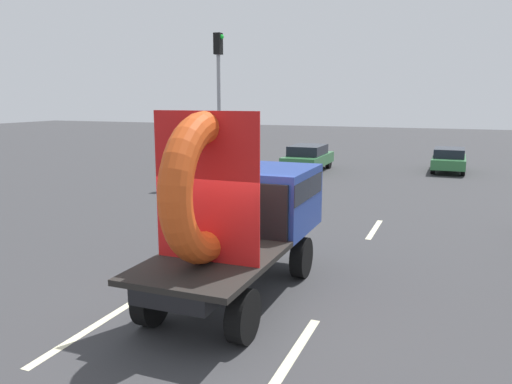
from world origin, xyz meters
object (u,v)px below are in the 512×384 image
flatbed_truck (246,208)px  oncoming_car (449,159)px  traffic_light (219,88)px  distant_sedan (308,157)px

flatbed_truck → oncoming_car: bearing=79.6°
traffic_light → oncoming_car: 12.75m
distant_sedan → flatbed_truck: bearing=-78.3°
oncoming_car → distant_sedan: bearing=-160.6°
distant_sedan → traffic_light: 6.83m
flatbed_truck → traffic_light: (-6.04, 11.34, 2.54)m
oncoming_car → flatbed_truck: bearing=-100.4°
flatbed_truck → distant_sedan: flatbed_truck is taller
distant_sedan → traffic_light: traffic_light is taller
traffic_light → flatbed_truck: bearing=-61.9°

